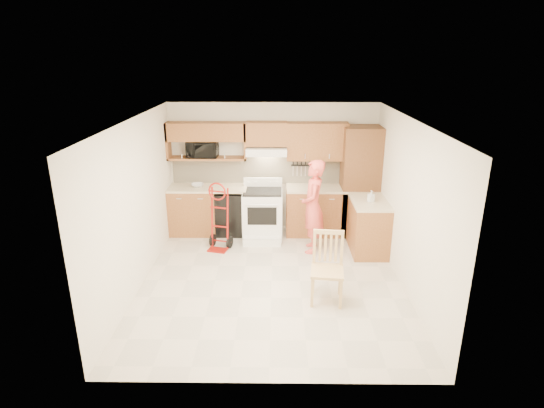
{
  "coord_description": "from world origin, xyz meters",
  "views": [
    {
      "loc": [
        0.08,
        -6.12,
        3.41
      ],
      "look_at": [
        0.0,
        0.5,
        1.1
      ],
      "focal_mm": 29.11,
      "sensor_mm": 36.0,
      "label": 1
    }
  ],
  "objects_px": {
    "hand_truck": "(218,220)",
    "dining_chair": "(327,269)",
    "microwave": "(203,149)",
    "range": "(262,211)",
    "person": "(313,207)"
  },
  "relations": [
    {
      "from": "microwave",
      "to": "dining_chair",
      "type": "xyz_separation_m",
      "value": [
        2.13,
        -2.64,
        -1.14
      ]
    },
    {
      "from": "hand_truck",
      "to": "dining_chair",
      "type": "xyz_separation_m",
      "value": [
        1.76,
        -1.73,
        -0.06
      ]
    },
    {
      "from": "person",
      "to": "hand_truck",
      "type": "distance_m",
      "value": 1.7
    },
    {
      "from": "dining_chair",
      "to": "microwave",
      "type": "bearing_deg",
      "value": 135.19
    },
    {
      "from": "dining_chair",
      "to": "range",
      "type": "bearing_deg",
      "value": 120.07
    },
    {
      "from": "microwave",
      "to": "dining_chair",
      "type": "relative_size",
      "value": 0.57
    },
    {
      "from": "microwave",
      "to": "range",
      "type": "distance_m",
      "value": 1.63
    },
    {
      "from": "range",
      "to": "dining_chair",
      "type": "distance_m",
      "value": 2.46
    },
    {
      "from": "microwave",
      "to": "dining_chair",
      "type": "bearing_deg",
      "value": -49.29
    },
    {
      "from": "range",
      "to": "person",
      "type": "distance_m",
      "value": 1.1
    },
    {
      "from": "microwave",
      "to": "dining_chair",
      "type": "distance_m",
      "value": 3.58
    },
    {
      "from": "range",
      "to": "hand_truck",
      "type": "distance_m",
      "value": 0.93
    },
    {
      "from": "microwave",
      "to": "range",
      "type": "xyz_separation_m",
      "value": [
        1.14,
        -0.4,
        -1.1
      ]
    },
    {
      "from": "person",
      "to": "hand_truck",
      "type": "bearing_deg",
      "value": -87.32
    },
    {
      "from": "hand_truck",
      "to": "dining_chair",
      "type": "bearing_deg",
      "value": -30.02
    }
  ]
}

